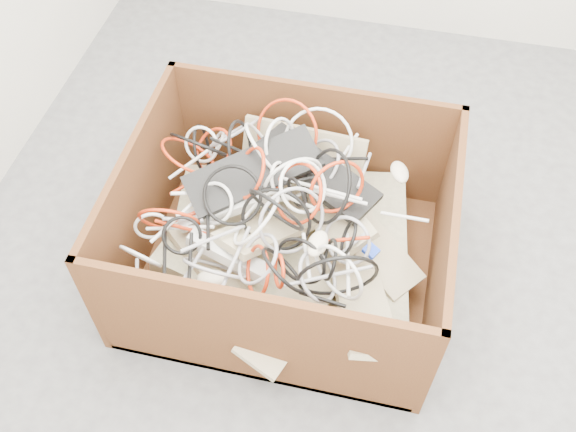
% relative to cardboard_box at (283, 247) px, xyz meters
% --- Properties ---
extents(ground, '(3.00, 3.00, 0.00)m').
position_rel_cardboard_box_xyz_m(ground, '(0.26, 0.08, -0.14)').
color(ground, '#48494A').
rests_on(ground, ground).
extents(cardboard_box, '(1.08, 0.90, 0.53)m').
position_rel_cardboard_box_xyz_m(cardboard_box, '(0.00, 0.00, 0.00)').
color(cardboard_box, '#411D10').
rests_on(cardboard_box, ground).
extents(keyboard_pile, '(0.93, 0.89, 0.39)m').
position_rel_cardboard_box_xyz_m(keyboard_pile, '(0.05, 0.02, 0.14)').
color(keyboard_pile, tan).
rests_on(keyboard_pile, cardboard_box).
extents(mice_scatter, '(0.68, 0.62, 0.18)m').
position_rel_cardboard_box_xyz_m(mice_scatter, '(-0.00, -0.01, 0.22)').
color(mice_scatter, beige).
rests_on(mice_scatter, keyboard_pile).
extents(power_strip_left, '(0.30, 0.18, 0.13)m').
position_rel_cardboard_box_xyz_m(power_strip_left, '(-0.19, -0.05, 0.22)').
color(power_strip_left, silver).
rests_on(power_strip_left, keyboard_pile).
extents(power_strip_right, '(0.30, 0.12, 0.10)m').
position_rel_cardboard_box_xyz_m(power_strip_right, '(-0.13, -0.20, 0.19)').
color(power_strip_right, silver).
rests_on(power_strip_right, keyboard_pile).
extents(vga_plug, '(0.06, 0.06, 0.03)m').
position_rel_cardboard_box_xyz_m(vga_plug, '(0.31, -0.09, 0.21)').
color(vga_plug, '#0C2CB6').
rests_on(vga_plug, keyboard_pile).
extents(cable_tangle, '(1.00, 0.77, 0.42)m').
position_rel_cardboard_box_xyz_m(cable_tangle, '(-0.05, 0.00, 0.27)').
color(cable_tangle, black).
rests_on(cable_tangle, keyboard_pile).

